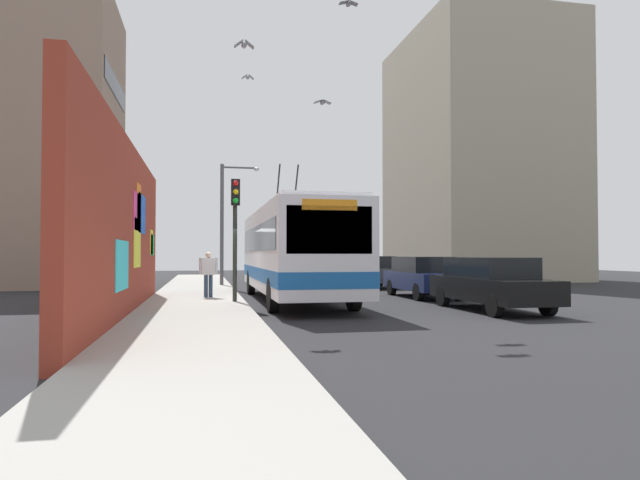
{
  "coord_description": "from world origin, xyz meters",
  "views": [
    {
      "loc": [
        -19.11,
        1.35,
        1.67
      ],
      "look_at": [
        0.77,
        -2.81,
        2.19
      ],
      "focal_mm": 31.37,
      "sensor_mm": 36.0,
      "label": 1
    }
  ],
  "objects_px": {
    "traffic_light": "(235,218)",
    "street_lamp": "(227,214)",
    "parked_car_navy": "(423,276)",
    "parked_car_dark_gray": "(373,271)",
    "city_bus": "(294,250)",
    "parked_car_black": "(490,282)",
    "pedestrian_midblock": "(208,271)"
  },
  "relations": [
    {
      "from": "pedestrian_midblock",
      "to": "street_lamp",
      "type": "xyz_separation_m",
      "value": [
        8.15,
        -0.96,
        2.6
      ]
    },
    {
      "from": "parked_car_dark_gray",
      "to": "traffic_light",
      "type": "relative_size",
      "value": 1.02
    },
    {
      "from": "street_lamp",
      "to": "parked_car_navy",
      "type": "bearing_deg",
      "value": -137.7
    },
    {
      "from": "city_bus",
      "to": "street_lamp",
      "type": "distance_m",
      "value": 9.08
    },
    {
      "from": "city_bus",
      "to": "traffic_light",
      "type": "bearing_deg",
      "value": 125.18
    },
    {
      "from": "city_bus",
      "to": "parked_car_black",
      "type": "xyz_separation_m",
      "value": [
        -4.48,
        -5.2,
        -1.0
      ]
    },
    {
      "from": "traffic_light",
      "to": "street_lamp",
      "type": "xyz_separation_m",
      "value": [
        10.18,
        -0.14,
        0.85
      ]
    },
    {
      "from": "parked_car_dark_gray",
      "to": "city_bus",
      "type": "bearing_deg",
      "value": 144.1
    },
    {
      "from": "city_bus",
      "to": "street_lamp",
      "type": "bearing_deg",
      "value": 13.07
    },
    {
      "from": "parked_car_black",
      "to": "city_bus",
      "type": "bearing_deg",
      "value": 49.28
    },
    {
      "from": "city_bus",
      "to": "parked_car_black",
      "type": "distance_m",
      "value": 6.93
    },
    {
      "from": "parked_car_dark_gray",
      "to": "street_lamp",
      "type": "xyz_separation_m",
      "value": [
        1.48,
        7.21,
        2.85
      ]
    },
    {
      "from": "parked_car_navy",
      "to": "street_lamp",
      "type": "distance_m",
      "value": 11.09
    },
    {
      "from": "parked_car_navy",
      "to": "traffic_light",
      "type": "xyz_separation_m",
      "value": [
        -2.25,
        7.35,
        2.0
      ]
    },
    {
      "from": "parked_car_dark_gray",
      "to": "traffic_light",
      "type": "bearing_deg",
      "value": 139.81
    },
    {
      "from": "city_bus",
      "to": "parked_car_dark_gray",
      "type": "xyz_separation_m",
      "value": [
        7.18,
        -5.2,
        -1.01
      ]
    },
    {
      "from": "city_bus",
      "to": "parked_car_dark_gray",
      "type": "relative_size",
      "value": 2.89
    },
    {
      "from": "parked_car_navy",
      "to": "traffic_light",
      "type": "distance_m",
      "value": 7.94
    },
    {
      "from": "parked_car_dark_gray",
      "to": "traffic_light",
      "type": "distance_m",
      "value": 11.56
    },
    {
      "from": "parked_car_dark_gray",
      "to": "traffic_light",
      "type": "xyz_separation_m",
      "value": [
        -8.7,
        7.35,
        2.0
      ]
    },
    {
      "from": "traffic_light",
      "to": "street_lamp",
      "type": "height_order",
      "value": "street_lamp"
    },
    {
      "from": "parked_car_black",
      "to": "pedestrian_midblock",
      "type": "height_order",
      "value": "pedestrian_midblock"
    },
    {
      "from": "parked_car_navy",
      "to": "city_bus",
      "type": "bearing_deg",
      "value": 98.07
    },
    {
      "from": "city_bus",
      "to": "parked_car_navy",
      "type": "xyz_separation_m",
      "value": [
        0.74,
        -5.2,
        -1.0
      ]
    },
    {
      "from": "parked_car_dark_gray",
      "to": "pedestrian_midblock",
      "type": "distance_m",
      "value": 10.55
    },
    {
      "from": "parked_car_black",
      "to": "parked_car_navy",
      "type": "bearing_deg",
      "value": 0.0
    },
    {
      "from": "parked_car_navy",
      "to": "parked_car_dark_gray",
      "type": "distance_m",
      "value": 6.45
    },
    {
      "from": "city_bus",
      "to": "parked_car_dark_gray",
      "type": "height_order",
      "value": "city_bus"
    },
    {
      "from": "parked_car_dark_gray",
      "to": "pedestrian_midblock",
      "type": "bearing_deg",
      "value": 129.21
    },
    {
      "from": "traffic_light",
      "to": "street_lamp",
      "type": "bearing_deg",
      "value": -0.79
    },
    {
      "from": "city_bus",
      "to": "pedestrian_midblock",
      "type": "relative_size",
      "value": 7.31
    },
    {
      "from": "city_bus",
      "to": "pedestrian_midblock",
      "type": "bearing_deg",
      "value": 80.16
    }
  ]
}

